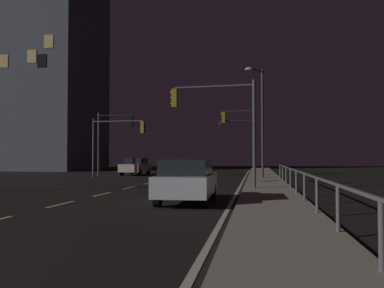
# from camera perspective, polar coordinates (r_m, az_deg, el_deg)

# --- Properties ---
(ground_plane) EXTENTS (112.00, 112.00, 0.00)m
(ground_plane) POSITION_cam_1_polar(r_m,az_deg,el_deg) (23.49, -8.10, -5.79)
(ground_plane) COLOR black
(ground_plane) RESTS_ON ground
(sidewalk_right) EXTENTS (2.44, 77.00, 0.14)m
(sidewalk_right) POSITION_cam_1_polar(r_m,az_deg,el_deg) (22.50, 10.13, -5.77)
(sidewalk_right) COLOR #9E937F
(sidewalk_right) RESTS_ON ground
(lane_markings_center) EXTENTS (0.14, 50.00, 0.01)m
(lane_markings_center) POSITION_cam_1_polar(r_m,az_deg,el_deg) (26.85, -5.94, -5.27)
(lane_markings_center) COLOR silver
(lane_markings_center) RESTS_ON ground
(lane_edge_line) EXTENTS (0.14, 53.00, 0.01)m
(lane_edge_line) POSITION_cam_1_polar(r_m,az_deg,el_deg) (27.50, 6.79, -5.19)
(lane_edge_line) COLOR silver
(lane_edge_line) RESTS_ON ground
(car) EXTENTS (1.90, 4.43, 1.57)m
(car) POSITION_cam_1_polar(r_m,az_deg,el_deg) (15.27, -0.65, -4.90)
(car) COLOR silver
(car) RESTS_ON ground
(car_oncoming) EXTENTS (1.88, 4.42, 1.57)m
(car_oncoming) POSITION_cam_1_polar(r_m,az_deg,el_deg) (38.99, -7.60, -2.97)
(car_oncoming) COLOR beige
(car_oncoming) RESTS_ON ground
(traffic_light_far_left) EXTENTS (4.41, 0.66, 5.35)m
(traffic_light_far_left) POSITION_cam_1_polar(r_m,az_deg,el_deg) (21.48, 3.28, 4.33)
(traffic_light_far_left) COLOR #4C4C51
(traffic_light_far_left) RESTS_ON sidewalk_right
(traffic_light_near_right) EXTENTS (4.61, 0.63, 4.80)m
(traffic_light_near_right) POSITION_cam_1_polar(r_m,az_deg,el_deg) (34.80, -10.06, 1.20)
(traffic_light_near_right) COLOR #4C4C51
(traffic_light_near_right) RESTS_ON ground
(traffic_light_far_right) EXTENTS (3.00, 0.34, 5.71)m
(traffic_light_far_right) POSITION_cam_1_polar(r_m,az_deg,el_deg) (36.62, 6.56, 2.08)
(traffic_light_far_right) COLOR #4C4C51
(traffic_light_far_right) RESTS_ON sidewalk_right
(traffic_light_overhead_east) EXTENTS (3.12, 0.60, 5.46)m
(traffic_light_overhead_east) POSITION_cam_1_polar(r_m,az_deg,el_deg) (36.84, -10.53, 1.61)
(traffic_light_overhead_east) COLOR #4C4C51
(traffic_light_overhead_east) RESTS_ON ground
(traffic_light_far_center) EXTENTS (3.08, 0.54, 4.90)m
(traffic_light_far_center) POSITION_cam_1_polar(r_m,az_deg,el_deg) (36.83, 6.25, 1.22)
(traffic_light_far_center) COLOR #2D3033
(traffic_light_far_center) RESTS_ON sidewalk_right
(street_lamp_mid_block) EXTENTS (1.32, 1.87, 7.96)m
(street_lamp_mid_block) POSITION_cam_1_polar(r_m,az_deg,el_deg) (31.34, 9.17, 4.20)
(street_lamp_mid_block) COLOR #38383D
(street_lamp_mid_block) RESTS_ON sidewalk_right
(barrier_fence) EXTENTS (0.09, 27.20, 0.98)m
(barrier_fence) POSITION_cam_1_polar(r_m,az_deg,el_deg) (16.59, 14.35, -4.39)
(barrier_fence) COLOR #59595E
(barrier_fence) RESTS_ON sidewalk_right
(building_distant) EXTENTS (19.51, 13.69, 26.61)m
(building_distant) POSITION_cam_1_polar(r_m,az_deg,el_deg) (60.84, -22.07, 9.41)
(building_distant) COLOR #4C515B
(building_distant) RESTS_ON ground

